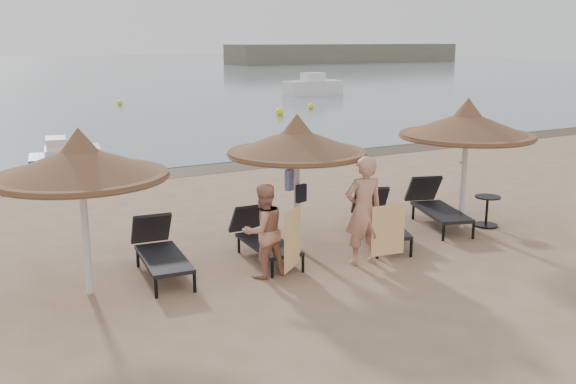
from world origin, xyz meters
name	(u,v)px	position (x,y,z in m)	size (l,w,h in m)	color
ground	(334,276)	(0.00, 0.00, 0.00)	(160.00, 160.00, 0.00)	#A27F61
wet_sand_strip	(155,174)	(0.00, 9.40, 0.00)	(200.00, 1.60, 0.01)	#4C3E2F
palapa_left	(80,163)	(-3.68, 1.23, 2.05)	(2.59, 2.59, 2.57)	silver
palapa_center	(297,142)	(0.19, 1.55, 2.01)	(2.55, 2.55, 2.53)	silver
palapa_right	(467,125)	(3.86, 1.07, 2.14)	(2.71, 2.71, 2.68)	silver
lounger_far_left	(160,250)	(-2.44, 1.57, 0.40)	(0.87, 2.05, 0.89)	black
lounger_near_left	(262,236)	(-0.59, 1.44, 0.38)	(0.72, 1.93, 0.85)	black
lounger_near_right	(378,218)	(1.87, 1.27, 0.42)	(1.41, 2.17, 0.93)	black
lounger_far_right	(436,205)	(3.55, 1.51, 0.42)	(1.31, 2.18, 0.93)	black
side_table	(487,212)	(4.39, 0.88, 0.30)	(0.53, 0.53, 0.64)	black
person_left	(263,223)	(-1.00, 0.57, 0.90)	(0.83, 0.54, 1.81)	tan
person_right	(364,202)	(0.77, 0.27, 1.11)	(1.02, 0.66, 2.22)	tan
towel_left	(293,239)	(-0.65, 0.22, 0.68)	(0.57, 0.45, 0.99)	orange
towel_right	(388,230)	(1.12, 0.02, 0.62)	(0.64, 0.12, 0.90)	orange
bag_patterned	(292,179)	(0.19, 1.73, 1.29)	(0.33, 0.22, 0.39)	silver
bag_dark	(301,193)	(0.19, 1.39, 1.09)	(0.24, 0.14, 0.32)	black
pedal_boat	(72,161)	(-2.08, 10.50, 0.41)	(2.56, 1.75, 1.10)	#1E38A1
buoy_mid	(120,103)	(4.39, 29.55, 0.16)	(0.32, 0.32, 0.32)	yellow
buoy_right	(311,106)	(13.09, 22.24, 0.17)	(0.34, 0.34, 0.34)	yellow
buoy_extra	(280,112)	(10.05, 20.26, 0.21)	(0.41, 0.41, 0.41)	yellow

